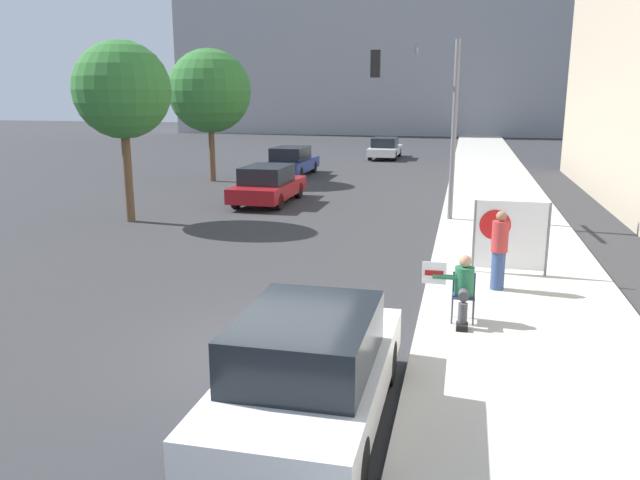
{
  "coord_description": "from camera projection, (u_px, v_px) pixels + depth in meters",
  "views": [
    {
      "loc": [
        2.97,
        -9.07,
        4.11
      ],
      "look_at": [
        0.12,
        3.2,
        1.17
      ],
      "focal_mm": 35.0,
      "sensor_mm": 36.0,
      "label": 1
    }
  ],
  "objects": [
    {
      "name": "car_on_road_distant",
      "position": [
        385.0,
        148.0,
        40.9
      ],
      "size": [
        1.78,
        4.61,
        1.37
      ],
      "color": "silver",
      "rests_on": "ground_plane"
    },
    {
      "name": "street_tree_midblock",
      "position": [
        210.0,
        91.0,
        29.4
      ],
      "size": [
        3.91,
        3.91,
        6.23
      ],
      "color": "brown",
      "rests_on": "ground_plane"
    },
    {
      "name": "sidewalk_curb",
      "position": [
        498.0,
        205.0,
        23.46
      ],
      "size": [
        3.98,
        90.0,
        0.14
      ],
      "primitive_type": "cube",
      "color": "#B7B2A8",
      "rests_on": "ground_plane"
    },
    {
      "name": "street_tree_near_curb",
      "position": [
        122.0,
        90.0,
        19.76
      ],
      "size": [
        3.08,
        3.08,
        5.8
      ],
      "color": "brown",
      "rests_on": "ground_plane"
    },
    {
      "name": "car_on_road_nearest",
      "position": [
        268.0,
        185.0,
        24.02
      ],
      "size": [
        1.86,
        4.54,
        1.46
      ],
      "color": "maroon",
      "rests_on": "ground_plane"
    },
    {
      "name": "car_on_road_midblock",
      "position": [
        291.0,
        161.0,
        32.13
      ],
      "size": [
        1.84,
        4.75,
        1.5
      ],
      "color": "navy",
      "rests_on": "ground_plane"
    },
    {
      "name": "traffic_light_pole",
      "position": [
        425.0,
        101.0,
        19.74
      ],
      "size": [
        2.77,
        2.54,
        5.64
      ],
      "color": "slate",
      "rests_on": "sidewalk_curb"
    },
    {
      "name": "ground_plane",
      "position": [
        269.0,
        352.0,
        10.19
      ],
      "size": [
        160.0,
        160.0,
        0.0
      ],
      "primitive_type": "plane",
      "color": "#303033"
    },
    {
      "name": "seated_protester",
      "position": [
        463.0,
        287.0,
        11.04
      ],
      "size": [
        0.94,
        0.77,
        1.22
      ],
      "rotation": [
        0.0,
        0.0,
        -0.36
      ],
      "color": "#474C56",
      "rests_on": "sidewalk_curb"
    },
    {
      "name": "jogger_on_sidewalk",
      "position": [
        499.0,
        250.0,
        12.88
      ],
      "size": [
        0.34,
        0.34,
        1.66
      ],
      "rotation": [
        0.0,
        0.0,
        3.24
      ],
      "color": "#334775",
      "rests_on": "sidewalk_curb"
    },
    {
      "name": "parked_car_curbside",
      "position": [
        309.0,
        369.0,
        7.81
      ],
      "size": [
        1.85,
        4.33,
        1.53
      ],
      "color": "white",
      "rests_on": "ground_plane"
    },
    {
      "name": "protest_banner",
      "position": [
        510.0,
        236.0,
        14.03
      ],
      "size": [
        1.66,
        0.06,
        1.66
      ],
      "color": "slate",
      "rests_on": "sidewalk_curb"
    },
    {
      "name": "building_backdrop_far",
      "position": [
        425.0,
        6.0,
        65.58
      ],
      "size": [
        52.0,
        12.0,
        26.32
      ],
      "color": "#99999E",
      "rests_on": "ground_plane"
    }
  ]
}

